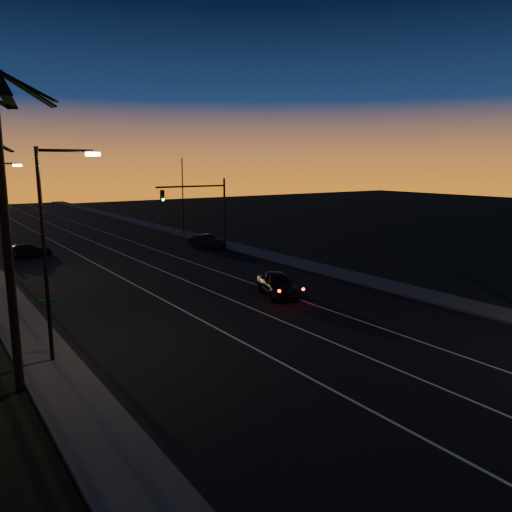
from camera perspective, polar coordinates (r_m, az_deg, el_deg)
road at (r=35.78m, az=-8.38°, el=-3.07°), size 20.00×170.00×0.01m
sidewalk_left at (r=32.63m, az=-26.40°, el=-5.27°), size 2.40×170.00×0.16m
sidewalk_right at (r=41.77m, az=5.53°, el=-0.95°), size 2.40×170.00×0.16m
lane_stripe_left at (r=34.61m, az=-12.85°, el=-3.67°), size 0.12×160.00×0.01m
lane_stripe_mid at (r=35.99m, az=-7.67°, el=-2.96°), size 0.12×160.00×0.01m
lane_stripe_right at (r=37.65m, az=-2.91°, el=-2.28°), size 0.12×160.00×0.01m
palm_near at (r=19.53m, az=-26.94°, el=5.70°), size 4.25×4.16×11.53m
streetlight_left_near at (r=21.99m, az=-22.39°, el=1.85°), size 2.55×0.26×9.00m
street_sign at (r=23.70m, az=-22.53°, el=-6.67°), size 0.70×0.06×2.60m
signal_mast at (r=47.09m, az=-6.11°, el=6.11°), size 7.10×0.41×7.00m
signal_post at (r=42.04m, az=-26.42°, el=1.96°), size 0.28×0.37×4.20m
far_pole_right at (r=59.52m, az=-8.36°, el=6.68°), size 0.14×0.14×9.00m
lead_car at (r=31.97m, az=2.43°, el=-3.21°), size 3.15×5.18×1.50m
right_car at (r=50.49m, az=-5.63°, el=1.70°), size 2.79×4.21×1.31m
cross_car at (r=49.49m, az=-24.58°, el=0.57°), size 4.47×2.56×1.22m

